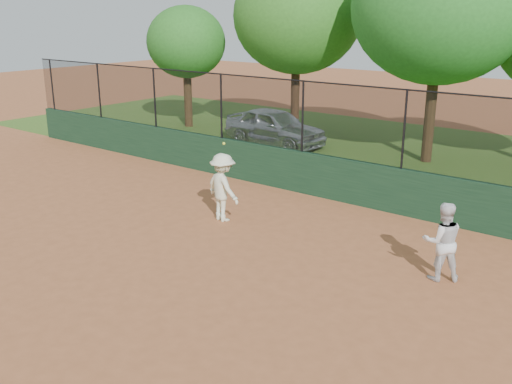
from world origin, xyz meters
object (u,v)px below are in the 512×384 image
Objects in this scene: tree_0 at (186,42)px; tree_2 at (440,6)px; parked_car at (275,127)px; tree_1 at (297,16)px; player_main at (223,187)px; player_second at (442,241)px.

tree_0 is 0.69× the size of tree_2.
tree_2 reaches higher than parked_car.
tree_0 is 0.74× the size of tree_1.
player_main is at bearing -65.84° from tree_1.
tree_1 is (-9.71, 9.33, 4.05)m from player_second.
player_main is at bearing -148.24° from parked_car.
tree_0 reaches higher than player_main.
parked_car is 0.59× the size of tree_1.
tree_1 is (-4.22, 9.41, 3.98)m from player_main.
tree_2 is (11.03, 0.44, 1.44)m from tree_0.
tree_1 is at bearing 114.16° from player_main.
tree_1 reaches higher than tree_0.
player_main is 0.40× the size of tree_0.
parked_car is 8.62m from player_main.
tree_1 is (5.07, 1.07, 1.12)m from tree_0.
parked_car is at bearing -81.93° from tree_1.
player_second is at bearing -124.35° from parked_car.
parked_car is 7.32m from tree_2.
parked_car is 6.14m from tree_0.
player_main is 11.06m from tree_1.
player_main is 0.29× the size of tree_1.
tree_1 is 0.93× the size of tree_2.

